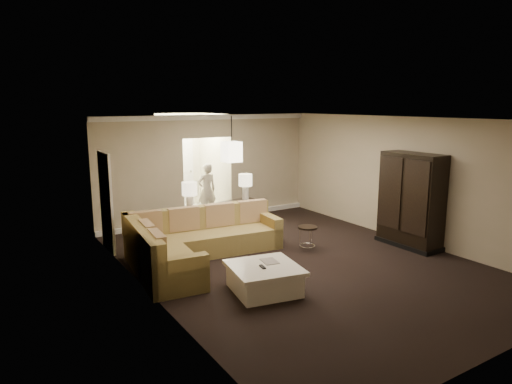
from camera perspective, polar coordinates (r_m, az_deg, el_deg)
ground at (r=9.14m, az=5.45°, el=-8.77°), size 8.00×8.00×0.00m
wall_back at (r=12.13m, az=-6.02°, el=2.98°), size 6.00×0.04×2.80m
wall_front at (r=6.20m, az=28.96°, el=-6.19°), size 6.00×0.04×2.80m
wall_left at (r=7.36m, az=-13.23°, el=-2.54°), size 0.04×8.00×2.80m
wall_right at (r=10.84m, az=18.28°, el=1.52°), size 0.04×8.00×2.80m
ceiling at (r=8.60m, az=5.80°, el=9.06°), size 6.00×8.00×0.02m
crown_molding at (r=11.97m, az=-6.04°, el=9.27°), size 6.00×0.10×0.12m
baseboard at (r=12.34m, az=-5.79°, el=-3.22°), size 6.00×0.10×0.12m
side_door at (r=10.07m, az=-18.21°, el=-1.20°), size 0.05×0.90×2.10m
foyer at (r=13.35m, az=-8.56°, el=3.22°), size 1.44×2.02×2.80m
sectional_sofa at (r=9.17m, az=-7.84°, el=-6.24°), size 3.42×2.63×0.96m
coffee_table at (r=7.72m, az=1.04°, el=-10.72°), size 1.29×1.29×0.47m
console_table at (r=10.53m, az=-4.59°, el=-3.33°), size 2.15×0.88×0.81m
armoire at (r=10.42m, az=18.78°, el=-1.22°), size 0.61×1.43×2.05m
drink_table at (r=9.81m, az=6.46°, el=-5.13°), size 0.41×0.41×0.52m
table_lamp_left at (r=9.89m, az=-8.31°, el=0.06°), size 0.32×0.32×0.62m
table_lamp_right at (r=10.88m, az=-1.33°, el=1.18°), size 0.32×0.32×0.62m
pendant_light at (r=10.92m, az=-3.05°, el=5.05°), size 0.38×0.38×1.09m
person at (r=12.53m, az=-6.17°, el=0.57°), size 0.60×0.40×1.65m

